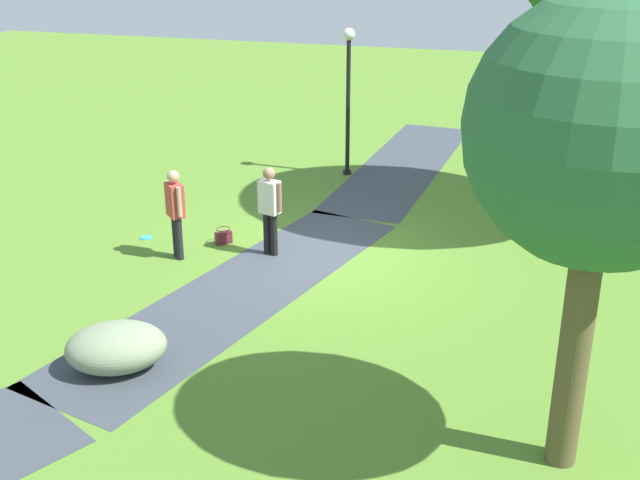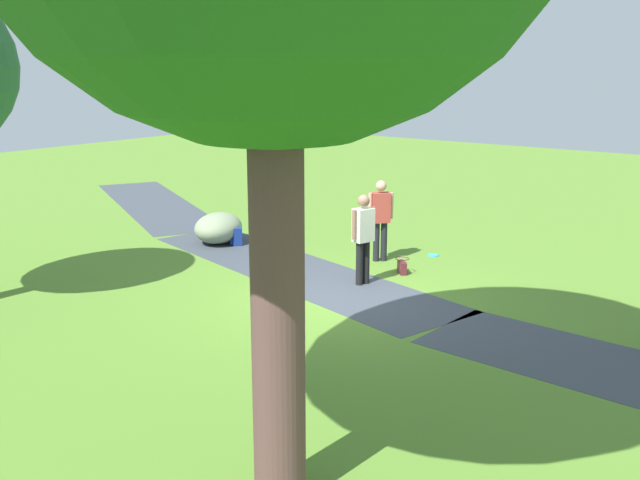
% 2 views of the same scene
% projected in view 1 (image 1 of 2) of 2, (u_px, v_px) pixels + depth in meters
% --- Properties ---
extents(ground_plane, '(48.00, 48.00, 0.00)m').
position_uv_depth(ground_plane, '(324.00, 255.00, 14.88)').
color(ground_plane, '#55812B').
extents(footpath_segment_near, '(8.11, 2.47, 0.01)m').
position_uv_depth(footpath_segment_near, '(404.00, 165.00, 20.13)').
color(footpath_segment_near, '#3C424B').
rests_on(footpath_segment_near, ground).
extents(footpath_segment_mid, '(8.22, 3.88, 0.01)m').
position_uv_depth(footpath_segment_mid, '(241.00, 291.00, 13.48)').
color(footpath_segment_mid, '#3C424B').
rests_on(footpath_segment_mid, ground).
extents(young_tree_near_path, '(2.81, 2.81, 5.32)m').
position_uv_depth(young_tree_near_path, '(604.00, 134.00, 7.89)').
color(young_tree_near_path, brown).
rests_on(young_tree_near_path, ground).
extents(lamp_post, '(0.28, 0.28, 3.44)m').
position_uv_depth(lamp_post, '(348.00, 86.00, 18.63)').
color(lamp_post, black).
rests_on(lamp_post, ground).
extents(lawn_boulder, '(1.54, 1.70, 0.67)m').
position_uv_depth(lawn_boulder, '(116.00, 347.00, 11.09)').
color(lawn_boulder, gray).
rests_on(lawn_boulder, ground).
extents(woman_with_handbag, '(0.42, 0.43, 1.67)m').
position_uv_depth(woman_with_handbag, '(175.00, 208.00, 14.42)').
color(woman_with_handbag, black).
rests_on(woman_with_handbag, ground).
extents(man_near_boulder, '(0.33, 0.50, 1.67)m').
position_uv_depth(man_near_boulder, '(270.00, 205.00, 14.56)').
color(man_near_boulder, black).
rests_on(man_near_boulder, ground).
extents(handbag_on_grass, '(0.38, 0.38, 0.31)m').
position_uv_depth(handbag_on_grass, '(223.00, 237.00, 15.35)').
color(handbag_on_grass, '#5C202A').
rests_on(handbag_on_grass, ground).
extents(backpack_by_boulder, '(0.35, 0.35, 0.40)m').
position_uv_depth(backpack_by_boulder, '(131.00, 339.00, 11.60)').
color(backpack_by_boulder, navy).
rests_on(backpack_by_boulder, ground).
extents(frisbee_on_grass, '(0.23, 0.23, 0.02)m').
position_uv_depth(frisbee_on_grass, '(146.00, 238.00, 15.65)').
color(frisbee_on_grass, '#32AADB').
rests_on(frisbee_on_grass, ground).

